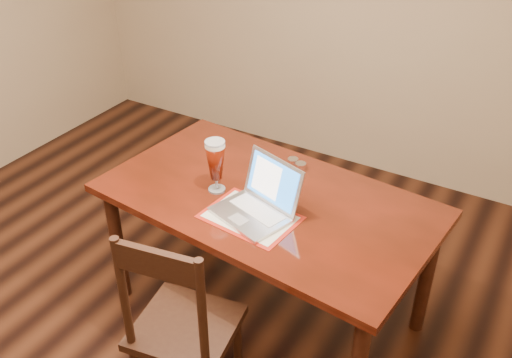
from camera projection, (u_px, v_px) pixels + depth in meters
The scene contains 4 objects.
ground at pixel (137, 354), 3.10m from camera, with size 5.00×5.00×0.00m, color black.
room_shell at pixel (84, 38), 2.15m from camera, with size 4.51×5.01×2.71m.
dining_table at pixel (265, 211), 2.99m from camera, with size 1.81×1.14×1.10m.
dining_chair at pixel (182, 328), 2.60m from camera, with size 0.52×0.50×1.07m.
Camera 1 is at (1.62, -1.48, 2.47)m, focal length 40.00 mm.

